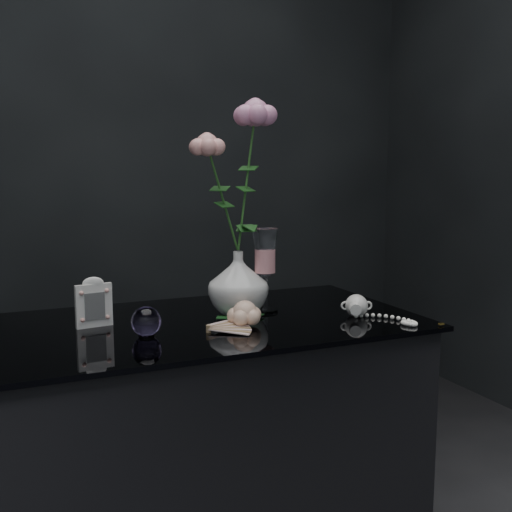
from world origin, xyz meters
name	(u,v)px	position (x,y,z in m)	size (l,w,h in m)	color
table	(209,464)	(0.00, 0.05, 0.38)	(1.05, 0.58, 0.76)	black
vase	(238,283)	(0.10, 0.09, 0.84)	(0.16, 0.16, 0.16)	silver
wine_glass	(265,270)	(0.17, 0.08, 0.87)	(0.07, 0.07, 0.22)	white
picture_frame	(94,302)	(-0.27, 0.10, 0.82)	(0.09, 0.07, 0.12)	white
paperweight	(146,321)	(-0.17, -0.03, 0.80)	(0.07, 0.07, 0.07)	#8D74BD
paper_fan	(209,328)	(-0.03, -0.06, 0.77)	(0.20, 0.16, 0.02)	beige
loose_rose	(245,313)	(0.07, -0.04, 0.79)	(0.14, 0.18, 0.06)	beige
pearl_jar	(357,305)	(0.37, -0.06, 0.79)	(0.20, 0.21, 0.06)	silver
roses	(237,172)	(0.10, 0.09, 1.13)	(0.22, 0.12, 0.45)	pink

